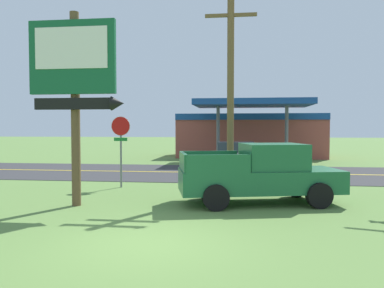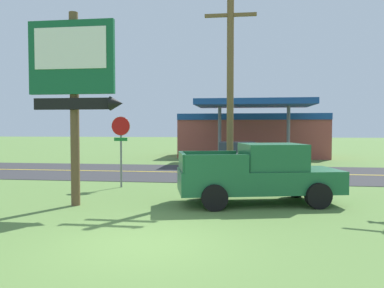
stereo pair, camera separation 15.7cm
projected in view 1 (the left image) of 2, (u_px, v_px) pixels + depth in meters
ground_plane at (146, 244)px, 8.20m from camera, size 180.00×180.00×0.00m
road_asphalt at (203, 173)px, 21.08m from camera, size 140.00×8.00×0.02m
road_centre_line at (203, 172)px, 21.08m from camera, size 126.00×0.20×0.01m
motel_sign at (75, 76)px, 11.95m from camera, size 3.03×0.54×6.11m
stop_sign at (121, 139)px, 15.89m from camera, size 0.80×0.08×2.95m
utility_pole at (231, 79)px, 14.52m from camera, size 2.16×0.26×8.01m
gas_station at (250, 134)px, 32.78m from camera, size 12.00×11.50×4.40m
pickup_green_parked_on_lawn at (261, 174)px, 12.58m from camera, size 5.51×3.11×1.96m
car_silver_far_lane at (238, 155)px, 22.80m from camera, size 4.20×2.00×1.64m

